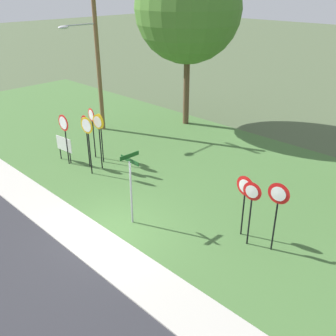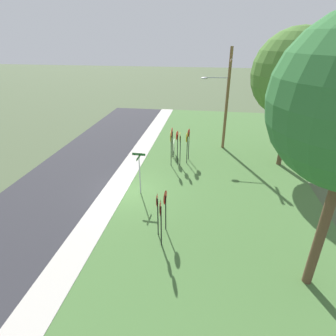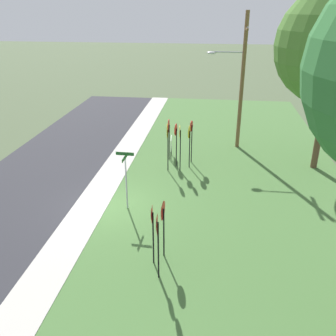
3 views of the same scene
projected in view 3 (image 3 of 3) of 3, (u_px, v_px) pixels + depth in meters
The scene contains 17 objects.
ground_plane at pixel (108, 206), 17.34m from camera, with size 160.00×160.00×0.00m, color #4C5B3D.
road_asphalt at pixel (12, 200), 17.90m from camera, with size 44.00×6.40×0.01m, color #2D2D33.
sidewalk_strip at pixel (91, 205), 17.42m from camera, with size 44.00×1.60×0.06m, color #BCB7AD.
grass_median at pixel (237, 215), 16.62m from camera, with size 44.00×12.00×0.04m, color #477038.
stop_sign_near_left at pixel (169, 130), 21.80m from camera, with size 0.79×0.09×2.51m.
stop_sign_near_right at pixel (167, 137), 20.16m from camera, with size 0.75×0.12×2.75m.
stop_sign_far_left at pixel (189, 138), 20.69m from camera, with size 0.70×0.12×2.49m.
stop_sign_far_center at pixel (180, 138), 20.21m from camera, with size 0.67×0.11×2.69m.
stop_sign_far_right at pixel (176, 136), 20.83m from camera, with size 0.67×0.12×2.57m.
stop_sign_center_tall at pixel (191, 133), 21.34m from camera, with size 0.64×0.14×2.58m.
yield_sign_near_left at pixel (157, 231), 12.02m from camera, with size 0.72×0.12×2.51m.
yield_sign_near_right at pixel (163, 216), 13.19m from camera, with size 0.72×0.12×2.31m.
yield_sign_far_left at pixel (152, 222), 12.79m from camera, with size 0.64×0.12×2.38m.
street_name_post at pixel (126, 175), 16.47m from camera, with size 0.96×0.82×2.77m.
utility_pole at pixel (240, 77), 22.74m from camera, with size 2.10×2.38×8.38m.
notice_board at pixel (171, 144), 22.54m from camera, with size 1.10×0.14×1.25m.
oak_tree_left at pixel (334, 46), 18.70m from camera, with size 6.04×6.04×9.75m.
Camera 3 is at (14.61, 4.77, 8.69)m, focal length 39.38 mm.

